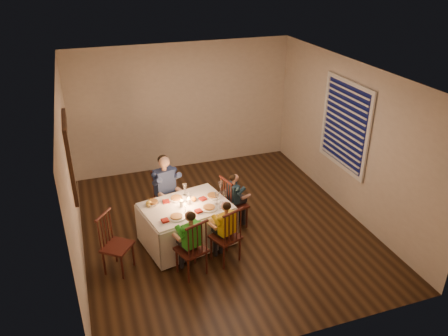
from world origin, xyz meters
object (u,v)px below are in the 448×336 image
object	(u,v)px
chair_near_left	(192,273)
child_teal	(234,226)
chair_adult	(168,220)
child_yellow	(225,259)
adult	(168,220)
serving_bowl	(153,203)
chair_extra	(120,270)
dining_table	(186,216)
chair_near_right	(225,259)
child_green	(192,273)
chair_end	(234,226)

from	to	relation	value
chair_near_left	child_teal	bearing A→B (deg)	-155.99
chair_adult	child_yellow	xyz separation A→B (m)	(0.58, -1.33, 0.00)
child_yellow	adult	bearing A→B (deg)	-87.62
child_yellow	child_teal	bearing A→B (deg)	-139.63
child_yellow	serving_bowl	distance (m)	1.39
child_yellow	serving_bowl	bearing A→B (deg)	-62.69
serving_bowl	chair_extra	bearing A→B (deg)	-140.57
child_yellow	serving_bowl	world-z (taller)	serving_bowl
chair_adult	chair_extra	size ratio (longest dim) A/B	1.00
dining_table	chair_near_right	bearing A→B (deg)	-67.14
child_yellow	chair_extra	bearing A→B (deg)	-31.49
chair_extra	serving_bowl	xyz separation A→B (m)	(0.63, 0.51, 0.70)
adult	child_yellow	world-z (taller)	adult
child_teal	dining_table	bearing A→B (deg)	89.55
child_green	chair_near_left	bearing A→B (deg)	180.00
serving_bowl	child_yellow	bearing A→B (deg)	-41.49
chair_end	adult	size ratio (longest dim) A/B	0.76
chair_extra	child_teal	distance (m)	2.03
chair_extra	serving_bowl	bearing A→B (deg)	-12.89
chair_near_left	serving_bowl	xyz separation A→B (m)	(-0.34, 0.92, 0.70)
chair_adult	child_green	size ratio (longest dim) A/B	0.89
chair_near_right	chair_extra	distance (m)	1.55
adult	child_teal	distance (m)	1.15
chair_end	child_teal	world-z (taller)	child_teal
serving_bowl	chair_end	bearing A→B (deg)	0.66
chair_extra	child_teal	size ratio (longest dim) A/B	0.95
adult	child_teal	world-z (taller)	adult
child_green	serving_bowl	xyz separation A→B (m)	(-0.34, 0.92, 0.70)
child_green	child_teal	xyz separation A→B (m)	(0.99, 0.93, 0.00)
chair_adult	chair_near_left	size ratio (longest dim) A/B	1.00
chair_end	child_yellow	distance (m)	0.92
chair_near_left	adult	distance (m)	1.46
chair_adult	chair_end	bearing A→B (deg)	-41.96
adult	child_green	xyz separation A→B (m)	(0.03, -1.46, 0.00)
chair_near_right	child_yellow	size ratio (longest dim) A/B	0.92
chair_adult	chair_near_left	xyz separation A→B (m)	(0.03, -1.46, 0.00)
chair_near_right	child_green	distance (m)	0.57
child_yellow	dining_table	bearing A→B (deg)	-76.23
chair_adult	chair_extra	bearing A→B (deg)	-146.24
adult	serving_bowl	xyz separation A→B (m)	(-0.31, -0.54, 0.70)
chair_extra	adult	distance (m)	1.41
child_green	child_yellow	world-z (taller)	child_green
chair_extra	adult	size ratio (longest dim) A/B	0.77
chair_extra	child_yellow	xyz separation A→B (m)	(1.52, -0.28, 0.00)
chair_extra	chair_near_right	bearing A→B (deg)	-62.61
chair_near_left	child_teal	size ratio (longest dim) A/B	0.95
chair_adult	child_teal	xyz separation A→B (m)	(1.02, -0.53, 0.00)
chair_end	child_green	xyz separation A→B (m)	(-0.99, -0.93, 0.00)
adult	child_teal	xyz separation A→B (m)	(1.02, -0.53, 0.00)
dining_table	serving_bowl	size ratio (longest dim) A/B	7.64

